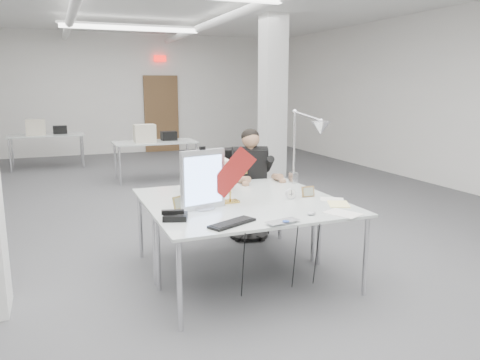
{
  "coord_description": "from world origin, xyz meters",
  "views": [
    {
      "loc": [
        -1.63,
        -6.1,
        1.85
      ],
      "look_at": [
        0.0,
        -2.0,
        0.95
      ],
      "focal_mm": 35.0,
      "sensor_mm": 36.0,
      "label": 1
    }
  ],
  "objects_px": {
    "seated_person": "(251,166)",
    "bankers_lamp": "(230,185)",
    "desk_main": "(261,213)",
    "desk_phone": "(175,217)",
    "beige_monitor": "(211,175)",
    "architect_lamp": "(305,143)",
    "monitor": "(203,180)",
    "laptop": "(286,223)",
    "office_chair": "(249,193)"
  },
  "relations": [
    {
      "from": "office_chair",
      "to": "architect_lamp",
      "type": "distance_m",
      "value": 1.08
    },
    {
      "from": "beige_monitor",
      "to": "desk_main",
      "type": "bearing_deg",
      "value": -78.36
    },
    {
      "from": "desk_main",
      "to": "beige_monitor",
      "type": "xyz_separation_m",
      "value": [
        -0.15,
        0.93,
        0.18
      ]
    },
    {
      "from": "desk_phone",
      "to": "seated_person",
      "type": "bearing_deg",
      "value": 67.3
    },
    {
      "from": "office_chair",
      "to": "beige_monitor",
      "type": "height_order",
      "value": "office_chair"
    },
    {
      "from": "bankers_lamp",
      "to": "beige_monitor",
      "type": "distance_m",
      "value": 0.51
    },
    {
      "from": "office_chair",
      "to": "seated_person",
      "type": "height_order",
      "value": "seated_person"
    },
    {
      "from": "office_chair",
      "to": "monitor",
      "type": "height_order",
      "value": "monitor"
    },
    {
      "from": "desk_phone",
      "to": "beige_monitor",
      "type": "distance_m",
      "value": 1.08
    },
    {
      "from": "monitor",
      "to": "bankers_lamp",
      "type": "relative_size",
      "value": 1.59
    },
    {
      "from": "monitor",
      "to": "architect_lamp",
      "type": "xyz_separation_m",
      "value": [
        1.29,
        0.46,
        0.22
      ]
    },
    {
      "from": "monitor",
      "to": "beige_monitor",
      "type": "distance_m",
      "value": 0.71
    },
    {
      "from": "desk_main",
      "to": "office_chair",
      "type": "height_order",
      "value": "office_chair"
    },
    {
      "from": "seated_person",
      "to": "monitor",
      "type": "bearing_deg",
      "value": -116.1
    },
    {
      "from": "office_chair",
      "to": "monitor",
      "type": "relative_size",
      "value": 2.06
    },
    {
      "from": "desk_main",
      "to": "desk_phone",
      "type": "height_order",
      "value": "desk_phone"
    },
    {
      "from": "office_chair",
      "to": "monitor",
      "type": "bearing_deg",
      "value": -114.93
    },
    {
      "from": "office_chair",
      "to": "bankers_lamp",
      "type": "relative_size",
      "value": 3.27
    },
    {
      "from": "seated_person",
      "to": "architect_lamp",
      "type": "xyz_separation_m",
      "value": [
        0.33,
        -0.71,
        0.34
      ]
    },
    {
      "from": "desk_main",
      "to": "beige_monitor",
      "type": "height_order",
      "value": "beige_monitor"
    },
    {
      "from": "office_chair",
      "to": "beige_monitor",
      "type": "relative_size",
      "value": 3.09
    },
    {
      "from": "office_chair",
      "to": "monitor",
      "type": "xyz_separation_m",
      "value": [
        -0.96,
        -1.22,
        0.47
      ]
    },
    {
      "from": "laptop",
      "to": "desk_phone",
      "type": "bearing_deg",
      "value": 137.78
    },
    {
      "from": "desk_main",
      "to": "laptop",
      "type": "relative_size",
      "value": 6.25
    },
    {
      "from": "seated_person",
      "to": "monitor",
      "type": "height_order",
      "value": "seated_person"
    },
    {
      "from": "seated_person",
      "to": "laptop",
      "type": "bearing_deg",
      "value": -91.5
    },
    {
      "from": "monitor",
      "to": "architect_lamp",
      "type": "bearing_deg",
      "value": 6.5
    },
    {
      "from": "seated_person",
      "to": "bankers_lamp",
      "type": "distance_m",
      "value": 1.22
    },
    {
      "from": "bankers_lamp",
      "to": "desk_phone",
      "type": "relative_size",
      "value": 1.73
    },
    {
      "from": "desk_main",
      "to": "seated_person",
      "type": "height_order",
      "value": "seated_person"
    },
    {
      "from": "desk_main",
      "to": "beige_monitor",
      "type": "distance_m",
      "value": 0.96
    },
    {
      "from": "desk_main",
      "to": "architect_lamp",
      "type": "bearing_deg",
      "value": 41.2
    },
    {
      "from": "desk_main",
      "to": "architect_lamp",
      "type": "xyz_separation_m",
      "value": [
        0.85,
        0.74,
        0.5
      ]
    },
    {
      "from": "beige_monitor",
      "to": "architect_lamp",
      "type": "bearing_deg",
      "value": -8.31
    },
    {
      "from": "desk_main",
      "to": "office_chair",
      "type": "distance_m",
      "value": 1.6
    },
    {
      "from": "beige_monitor",
      "to": "architect_lamp",
      "type": "distance_m",
      "value": 1.07
    },
    {
      "from": "beige_monitor",
      "to": "laptop",
      "type": "bearing_deg",
      "value": -80.04
    },
    {
      "from": "monitor",
      "to": "office_chair",
      "type": "bearing_deg",
      "value": 38.86
    },
    {
      "from": "monitor",
      "to": "laptop",
      "type": "height_order",
      "value": "monitor"
    },
    {
      "from": "seated_person",
      "to": "beige_monitor",
      "type": "height_order",
      "value": "seated_person"
    },
    {
      "from": "laptop",
      "to": "architect_lamp",
      "type": "xyz_separation_m",
      "value": [
        0.82,
        1.16,
        0.47
      ]
    },
    {
      "from": "architect_lamp",
      "to": "monitor",
      "type": "bearing_deg",
      "value": -137.44
    },
    {
      "from": "architect_lamp",
      "to": "seated_person",
      "type": "bearing_deg",
      "value": 137.97
    },
    {
      "from": "office_chair",
      "to": "monitor",
      "type": "distance_m",
      "value": 1.62
    },
    {
      "from": "seated_person",
      "to": "monitor",
      "type": "distance_m",
      "value": 1.52
    },
    {
      "from": "desk_phone",
      "to": "architect_lamp",
      "type": "relative_size",
      "value": 0.2
    },
    {
      "from": "monitor",
      "to": "beige_monitor",
      "type": "height_order",
      "value": "monitor"
    },
    {
      "from": "seated_person",
      "to": "desk_phone",
      "type": "bearing_deg",
      "value": -118.9
    },
    {
      "from": "seated_person",
      "to": "desk_phone",
      "type": "height_order",
      "value": "seated_person"
    },
    {
      "from": "bankers_lamp",
      "to": "desk_main",
      "type": "bearing_deg",
      "value": -75.11
    }
  ]
}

